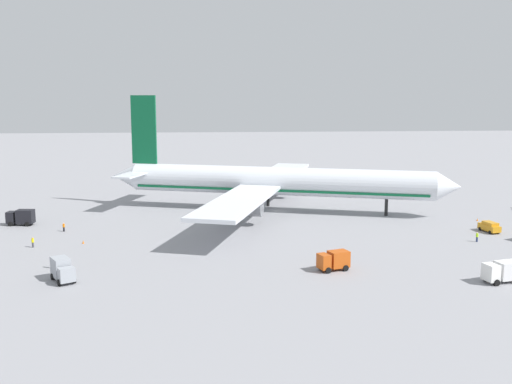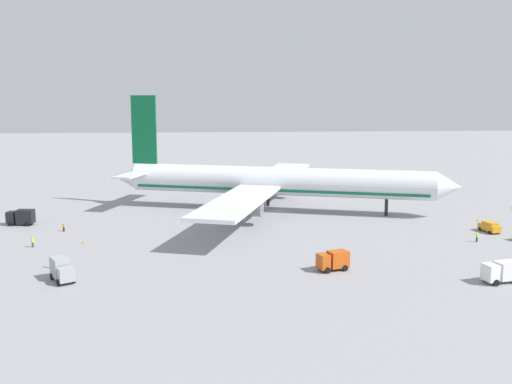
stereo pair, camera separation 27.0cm
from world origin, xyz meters
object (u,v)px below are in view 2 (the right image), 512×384
object	(u,v)px
ground_worker_0	(51,262)
traffic_cone_0	(83,242)
service_truck_1	(502,271)
ground_worker_3	(64,227)
service_truck_2	(62,269)
ground_worker_1	(33,242)
traffic_cone_2	(133,183)
traffic_cone_1	(477,220)
airliner	(272,182)
service_van	(490,227)
service_truck_3	(21,217)
service_truck_4	(333,260)
ground_worker_2	(477,237)

from	to	relation	value
ground_worker_0	traffic_cone_0	distance (m)	14.75
service_truck_1	ground_worker_0	xyz separation A→B (m)	(-62.94, 12.69, -0.72)
ground_worker_3	service_truck_2	bearing A→B (deg)	-77.65
ground_worker_1	traffic_cone_2	distance (m)	73.12
traffic_cone_1	ground_worker_0	bearing A→B (deg)	-161.45
airliner	ground_worker_0	distance (m)	56.28
airliner	traffic_cone_1	bearing A→B (deg)	-20.34
service_truck_2	service_van	bearing A→B (deg)	17.52
service_truck_1	traffic_cone_1	distance (m)	41.95
airliner	service_truck_3	size ratio (longest dim) A/B	14.71
service_truck_2	service_truck_3	distance (m)	40.72
ground_worker_3	service_truck_3	bearing A→B (deg)	146.39
airliner	ground_worker_1	size ratio (longest dim) A/B	44.40
service_truck_1	airliner	bearing A→B (deg)	114.98
service_van	ground_worker_0	xyz separation A→B (m)	(-75.96, -16.50, -0.15)
service_truck_2	traffic_cone_2	distance (m)	91.92
traffic_cone_0	ground_worker_1	bearing A→B (deg)	-166.61
service_truck_4	ground_worker_1	bearing A→B (deg)	159.53
service_van	ground_worker_0	bearing A→B (deg)	-167.75
traffic_cone_1	airliner	bearing A→B (deg)	159.66
service_truck_4	ground_worker_3	world-z (taller)	service_truck_4
airliner	traffic_cone_2	xyz separation A→B (m)	(-35.60, 44.05, -6.27)
ground_worker_0	ground_worker_2	world-z (taller)	ground_worker_2
ground_worker_1	service_truck_2	bearing A→B (deg)	-64.37
service_truck_1	service_truck_3	size ratio (longest dim) A/B	1.01
service_truck_2	ground_worker_3	distance (m)	31.68
traffic_cone_2	service_truck_4	bearing A→B (deg)	-66.56
service_van	service_truck_3	bearing A→B (deg)	170.91
traffic_cone_1	traffic_cone_2	xyz separation A→B (m)	(-76.19, 59.10, 0.00)
ground_worker_0	traffic_cone_1	size ratio (longest dim) A/B	3.14
ground_worker_0	traffic_cone_2	bearing A→B (deg)	88.55
airliner	service_truck_4	world-z (taller)	airliner
ground_worker_0	traffic_cone_2	distance (m)	85.42
service_truck_1	service_truck_4	world-z (taller)	service_truck_1
service_van	traffic_cone_1	bearing A→B (deg)	76.22
ground_worker_0	traffic_cone_2	world-z (taller)	ground_worker_0
service_truck_3	traffic_cone_0	bearing A→B (deg)	-47.10
service_truck_3	ground_worker_0	world-z (taller)	service_truck_3
airliner	ground_worker_0	bearing A→B (deg)	-132.41
airliner	ground_worker_3	size ratio (longest dim) A/B	47.11
service_truck_3	service_truck_4	distance (m)	65.29
service_truck_2	ground_worker_0	distance (m)	7.24
service_truck_4	service_truck_2	bearing A→B (deg)	-177.71
ground_worker_2	traffic_cone_0	bearing A→B (deg)	175.70
service_truck_2	service_truck_4	distance (m)	38.31
ground_worker_2	ground_worker_0	bearing A→B (deg)	-172.30
service_truck_1	ground_worker_1	size ratio (longest dim) A/B	3.06
service_truck_2	ground_worker_2	bearing A→B (deg)	13.42
service_truck_3	ground_worker_3	world-z (taller)	service_truck_3
service_truck_1	ground_worker_1	world-z (taller)	service_truck_1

